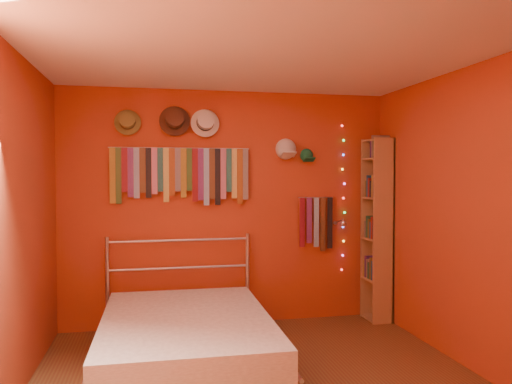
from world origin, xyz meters
TOP-DOWN VIEW (x-y plane):
  - back_wall at (0.00, 1.75)m, footprint 3.50×0.02m
  - right_wall at (1.75, 0.00)m, footprint 0.02×3.50m
  - left_wall at (-1.75, 0.00)m, footprint 0.02×3.50m
  - ceiling at (0.00, 0.00)m, footprint 3.50×3.50m
  - tie_rack at (-0.50, 1.68)m, footprint 1.45×0.03m
  - small_tie_rack at (0.97, 1.69)m, footprint 0.40×0.03m
  - fedora_olive at (-1.04, 1.66)m, footprint 0.26×0.14m
  - fedora_brown at (-0.57, 1.65)m, footprint 0.32×0.17m
  - fedora_white at (-0.25, 1.65)m, footprint 0.30×0.16m
  - cap_white at (0.62, 1.70)m, footprint 0.20×0.25m
  - cap_green at (0.86, 1.70)m, footprint 0.16×0.20m
  - fairy_lights at (1.29, 1.71)m, footprint 0.06×0.02m
  - reading_lamp at (1.21, 1.52)m, footprint 0.07×0.29m
  - bookshelf at (1.66, 1.53)m, footprint 0.25×0.34m
  - bed at (-0.53, 0.63)m, footprint 1.49×2.03m

SIDE VIEW (x-z plane):
  - bed at x=-0.53m, z-range -0.26..0.72m
  - bookshelf at x=1.66m, z-range 0.02..2.02m
  - reading_lamp at x=1.21m, z-range 1.04..1.13m
  - small_tie_rack at x=0.97m, z-range 0.79..1.39m
  - back_wall at x=0.00m, z-range 0.00..2.50m
  - right_wall at x=1.75m, z-range 0.00..2.50m
  - left_wall at x=-1.75m, z-range 0.00..2.50m
  - fairy_lights at x=1.29m, z-range 0.52..2.16m
  - tie_rack at x=-0.50m, z-range 1.33..1.93m
  - cap_green at x=0.86m, z-range 1.74..1.90m
  - cap_white at x=0.62m, z-range 1.78..1.98m
  - fedora_olive at x=-1.04m, z-range 2.01..2.28m
  - fedora_white at x=-0.25m, z-range 2.01..2.30m
  - fedora_brown at x=-0.57m, z-range 2.01..2.33m
  - ceiling at x=0.00m, z-range 2.49..2.51m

